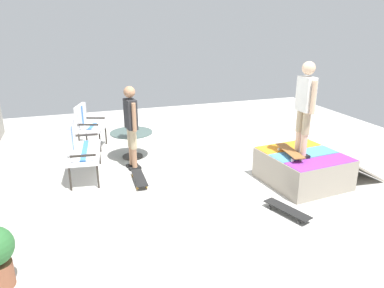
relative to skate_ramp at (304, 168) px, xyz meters
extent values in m
cube|color=beige|center=(0.75, 1.76, -0.34)|extent=(12.00, 12.00, 0.10)
cube|color=gray|center=(0.00, 0.03, -0.01)|extent=(1.44, 1.40, 0.56)
cube|color=purple|center=(-0.44, -0.01, 0.28)|extent=(0.54, 1.28, 0.01)
cube|color=#4C99D8|center=(0.00, 0.03, 0.28)|extent=(0.54, 1.28, 0.01)
cube|color=orange|center=(0.44, 0.07, 0.28)|extent=(0.54, 1.28, 0.01)
cylinder|color=#B2B2B7|center=(-0.06, 0.65, 0.25)|extent=(1.27, 0.17, 0.05)
cube|color=gray|center=(0.09, -0.96, -0.03)|extent=(1.36, 0.91, 0.47)
cylinder|color=#2D2823|center=(0.95, 3.59, -0.07)|extent=(0.04, 0.04, 0.44)
cylinder|color=#2D2823|center=(2.11, 3.46, -0.07)|extent=(0.04, 0.04, 0.44)
cylinder|color=#2D2823|center=(1.00, 4.06, -0.07)|extent=(0.04, 0.04, 0.44)
cylinder|color=#2D2823|center=(2.16, 3.93, -0.07)|extent=(0.04, 0.04, 0.44)
cube|color=silver|center=(1.56, 3.76, 0.19)|extent=(1.30, 0.69, 0.08)
cube|color=#3872C6|center=(1.56, 3.76, 0.24)|extent=(1.21, 0.23, 0.00)
cube|color=silver|center=(1.58, 3.99, 0.48)|extent=(1.25, 0.22, 0.50)
cube|color=#3872C6|center=(1.58, 3.99, 0.48)|extent=(0.11, 0.09, 0.46)
cube|color=#2D2823|center=(0.96, 3.83, 0.35)|extent=(0.09, 0.47, 0.04)
cube|color=#2D2823|center=(2.16, 3.69, 0.35)|extent=(0.09, 0.47, 0.04)
cylinder|color=#2D2823|center=(2.87, 3.38, -0.07)|extent=(0.04, 0.04, 0.44)
cylinder|color=#2D2823|center=(3.38, 3.20, -0.07)|extent=(0.04, 0.04, 0.44)
cylinder|color=#2D2823|center=(3.03, 3.82, -0.07)|extent=(0.04, 0.04, 0.44)
cylinder|color=#2D2823|center=(3.53, 3.64, -0.07)|extent=(0.04, 0.04, 0.44)
cube|color=silver|center=(3.20, 3.51, 0.19)|extent=(0.77, 0.73, 0.08)
cube|color=#3872C6|center=(3.20, 3.51, 0.24)|extent=(0.58, 0.29, 0.00)
cube|color=silver|center=(3.28, 3.73, 0.48)|extent=(0.61, 0.28, 0.50)
cube|color=#3872C6|center=(3.28, 3.73, 0.48)|extent=(0.12, 0.11, 0.46)
cube|color=#2D2823|center=(2.93, 3.61, 0.35)|extent=(0.20, 0.46, 0.04)
cube|color=#2D2823|center=(3.47, 3.41, 0.35)|extent=(0.20, 0.46, 0.04)
cylinder|color=#2D2823|center=(2.29, 2.75, -0.01)|extent=(0.06, 0.06, 0.55)
cylinder|color=#2D2823|center=(2.29, 2.75, -0.27)|extent=(0.44, 0.44, 0.03)
cylinder|color=#425651|center=(2.29, 2.75, 0.27)|extent=(0.90, 0.90, 0.02)
cube|color=black|center=(1.59, 2.83, -0.26)|extent=(0.15, 0.25, 0.05)
cylinder|color=#9E7051|center=(1.59, 2.83, -0.04)|extent=(0.10, 0.10, 0.39)
cylinder|color=tan|center=(1.59, 2.83, 0.35)|extent=(0.13, 0.13, 0.39)
cube|color=black|center=(1.76, 2.86, -0.26)|extent=(0.15, 0.25, 0.05)
cylinder|color=#9E7051|center=(1.76, 2.86, -0.04)|extent=(0.10, 0.10, 0.39)
cylinder|color=tan|center=(1.76, 2.86, 0.35)|extent=(0.13, 0.13, 0.39)
cube|color=#262628|center=(1.67, 2.84, 0.84)|extent=(0.35, 0.23, 0.58)
sphere|color=#9E7051|center=(1.67, 2.84, 1.27)|extent=(0.22, 0.22, 0.22)
cylinder|color=#9E7051|center=(1.48, 2.81, 0.82)|extent=(0.08, 0.08, 0.55)
cylinder|color=#9E7051|center=(1.87, 2.87, 0.82)|extent=(0.08, 0.08, 0.55)
cube|color=black|center=(-0.21, 0.21, 0.31)|extent=(0.11, 0.24, 0.05)
cylinder|color=beige|center=(-0.21, 0.21, 0.53)|extent=(0.10, 0.10, 0.39)
cylinder|color=tan|center=(-0.21, 0.21, 0.92)|extent=(0.13, 0.13, 0.39)
cube|color=black|center=(-0.04, 0.21, 0.31)|extent=(0.11, 0.24, 0.05)
cylinder|color=beige|center=(-0.04, 0.21, 0.53)|extent=(0.10, 0.10, 0.39)
cylinder|color=tan|center=(-0.04, 0.21, 0.92)|extent=(0.13, 0.13, 0.39)
cube|color=silver|center=(-0.12, 0.21, 1.39)|extent=(0.32, 0.18, 0.57)
sphere|color=beige|center=(-0.12, 0.21, 1.82)|extent=(0.22, 0.22, 0.22)
cylinder|color=beige|center=(-0.32, 0.20, 1.37)|extent=(0.08, 0.08, 0.54)
cylinder|color=beige|center=(0.08, 0.21, 1.37)|extent=(0.08, 0.08, 0.54)
cube|color=black|center=(0.96, 2.86, -0.19)|extent=(0.81, 0.22, 0.02)
cylinder|color=gold|center=(1.24, 2.77, -0.26)|extent=(0.06, 0.03, 0.06)
cylinder|color=gold|center=(1.24, 2.93, -0.26)|extent=(0.06, 0.03, 0.06)
cylinder|color=gold|center=(0.68, 2.79, -0.26)|extent=(0.06, 0.03, 0.06)
cylinder|color=gold|center=(0.68, 2.95, -0.26)|extent=(0.06, 0.03, 0.06)
cube|color=black|center=(-0.93, 0.93, -0.19)|extent=(0.82, 0.43, 0.02)
cylinder|color=#333333|center=(-0.64, 0.94, -0.26)|extent=(0.06, 0.05, 0.06)
cylinder|color=#333333|center=(-0.69, 1.09, -0.26)|extent=(0.06, 0.05, 0.06)
cylinder|color=#333333|center=(-1.18, 0.77, -0.26)|extent=(0.06, 0.05, 0.06)
cylinder|color=#333333|center=(-1.22, 0.92, -0.26)|extent=(0.06, 0.05, 0.06)
cube|color=brown|center=(-0.03, 0.35, 0.38)|extent=(0.82, 0.31, 0.01)
cylinder|color=silver|center=(0.24, 0.24, 0.32)|extent=(0.06, 0.04, 0.06)
cylinder|color=silver|center=(0.26, 0.39, 0.32)|extent=(0.06, 0.04, 0.06)
cylinder|color=silver|center=(-0.31, 0.31, 0.32)|extent=(0.06, 0.04, 0.06)
cylinder|color=silver|center=(-0.29, 0.47, 0.32)|extent=(0.06, 0.04, 0.06)
camera|label=1|loc=(-5.15, 3.90, 2.56)|focal=34.01mm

